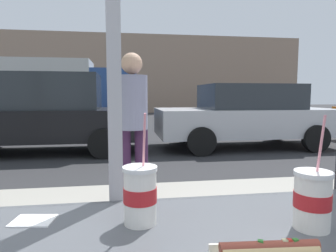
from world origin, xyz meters
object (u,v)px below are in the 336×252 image
object	(u,v)px
parked_car_silver	(246,115)
pedestrian	(132,120)
soda_cup_left	(312,199)
box_truck	(43,90)
soda_cup_right	(140,194)
parked_car_black	(43,114)

from	to	relation	value
parked_car_silver	pedestrian	world-z (taller)	pedestrian
soda_cup_left	box_truck	distance (m)	12.56
parked_car_silver	box_truck	distance (m)	8.30
soda_cup_right	parked_car_silver	bearing A→B (deg)	64.51
parked_car_black	box_truck	size ratio (longest dim) A/B	0.64
soda_cup_left	parked_car_black	size ratio (longest dim) A/B	0.07
box_truck	soda_cup_left	bearing A→B (deg)	-73.31
soda_cup_left	pedestrian	xyz separation A→B (m)	(-0.41, 2.43, 0.03)
parked_car_silver	soda_cup_left	bearing A→B (deg)	-111.60
soda_cup_right	parked_car_black	bearing A→B (deg)	105.85
soda_cup_right	parked_car_black	world-z (taller)	parked_car_black
parked_car_black	parked_car_silver	xyz separation A→B (m)	(4.88, -0.00, -0.08)
parked_car_black	pedestrian	xyz separation A→B (m)	(1.88, -4.09, 0.16)
soda_cup_right	parked_car_silver	size ratio (longest dim) A/B	0.07
soda_cup_left	box_truck	world-z (taller)	box_truck
pedestrian	parked_car_silver	bearing A→B (deg)	53.79
box_truck	parked_car_black	bearing A→B (deg)	-76.64
soda_cup_right	box_truck	size ratio (longest dim) A/B	0.05
parked_car_black	box_truck	xyz separation A→B (m)	(-1.31, 5.50, 0.60)
parked_car_silver	box_truck	bearing A→B (deg)	138.36
parked_car_silver	soda_cup_right	bearing A→B (deg)	-115.49
parked_car_black	pedestrian	bearing A→B (deg)	-65.30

